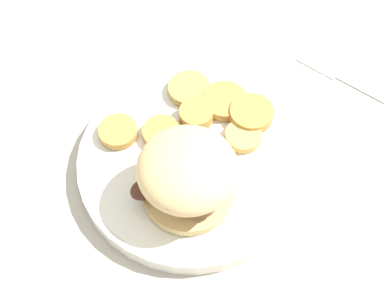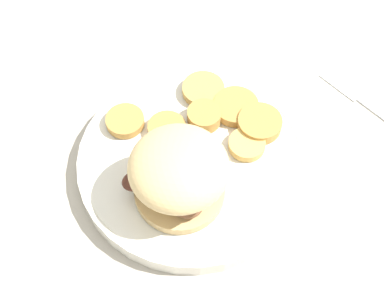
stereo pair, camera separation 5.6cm
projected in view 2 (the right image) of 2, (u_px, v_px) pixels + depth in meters
name	position (u px, v px, depth m)	size (l,w,h in m)	color
ground_plane	(192.00, 167.00, 0.60)	(4.00, 4.00, 0.00)	#B2A899
dinner_plate	(192.00, 161.00, 0.59)	(0.25, 0.25, 0.02)	white
sandwich	(179.00, 173.00, 0.53)	(0.11, 0.11, 0.08)	tan
potato_round_0	(247.00, 144.00, 0.59)	(0.04, 0.04, 0.01)	tan
potato_round_1	(203.00, 90.00, 0.63)	(0.05, 0.05, 0.01)	tan
potato_round_2	(236.00, 107.00, 0.61)	(0.05, 0.05, 0.01)	#BC8942
potato_round_3	(125.00, 121.00, 0.60)	(0.04, 0.04, 0.01)	#BC8942
potato_round_4	(260.00, 123.00, 0.60)	(0.05, 0.05, 0.01)	#BC8942
potato_round_5	(167.00, 129.00, 0.60)	(0.04, 0.04, 0.01)	#BC8942
potato_round_6	(204.00, 116.00, 0.60)	(0.04, 0.04, 0.02)	#BC8942
fork	(375.00, 107.00, 0.65)	(0.16, 0.07, 0.00)	silver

